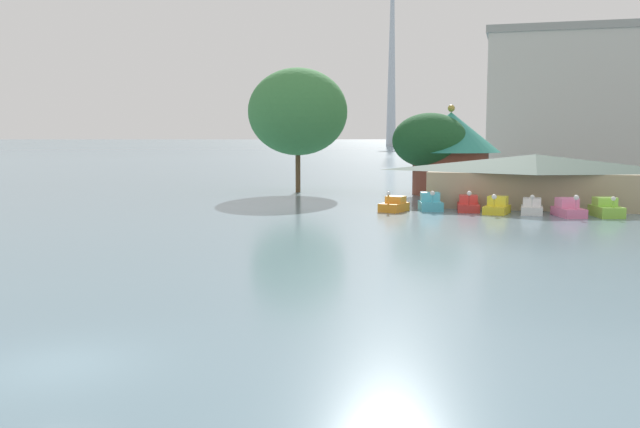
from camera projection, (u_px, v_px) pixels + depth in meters
name	position (u px, v px, depth m)	size (l,w,h in m)	color
ground_plane	(60.00, 366.00, 17.44)	(2000.00, 2000.00, 0.00)	slate
pedal_boat_orange	(394.00, 205.00, 52.82)	(2.14, 2.80, 1.61)	orange
pedal_boat_cyan	(430.00, 203.00, 53.53)	(2.23, 2.78, 1.59)	#4CB7CC
pedal_boat_red	(468.00, 205.00, 52.98)	(1.90, 3.05, 1.65)	red
pedal_boat_yellow	(497.00, 207.00, 51.31)	(2.02, 2.81, 1.53)	yellow
pedal_boat_white	(532.00, 208.00, 51.01)	(1.55, 2.60, 1.52)	white
pedal_boat_pink	(568.00, 209.00, 49.56)	(2.41, 3.28, 1.65)	pink
pedal_boat_lime	(606.00, 209.00, 49.36)	(2.33, 3.08, 1.55)	#8CCC3F
boathouse	(535.00, 179.00, 55.77)	(17.99, 7.24, 4.27)	tan
green_roof_pavilion	(450.00, 148.00, 67.80)	(9.64, 9.64, 8.74)	brown
shoreline_tree_tall_left	(298.00, 112.00, 69.66)	(10.03, 10.03, 12.52)	brown
shoreline_tree_mid	(430.00, 141.00, 66.95)	(7.26, 7.26, 7.94)	brown
background_building_block	(611.00, 104.00, 96.06)	(33.68, 17.28, 20.28)	beige
distant_broadcast_tower	(392.00, 16.00, 368.46)	(9.44, 9.44, 164.19)	#B7BCC6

